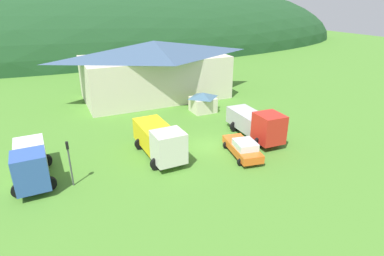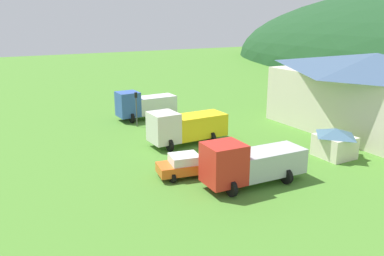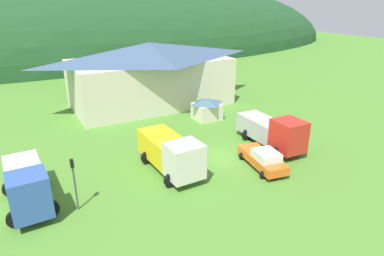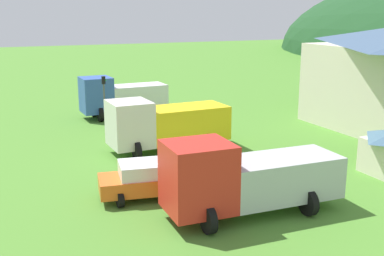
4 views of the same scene
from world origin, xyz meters
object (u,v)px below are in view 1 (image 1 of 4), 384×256
(play_shed_cream, at_px, (203,102))
(traffic_cone_near_pickup, at_px, (240,127))
(box_truck_blue, at_px, (31,163))
(service_pickup_orange, at_px, (243,148))
(flatbed_truck_yellow, at_px, (160,139))
(traffic_light_west, at_px, (69,159))
(crane_truck_red, at_px, (257,124))
(depot_building, at_px, (155,69))

(play_shed_cream, height_order, traffic_cone_near_pickup, play_shed_cream)
(box_truck_blue, height_order, service_pickup_orange, box_truck_blue)
(play_shed_cream, xyz_separation_m, flatbed_truck_yellow, (-9.01, -9.26, 0.41))
(service_pickup_orange, bearing_deg, traffic_light_west, -85.93)
(box_truck_blue, xyz_separation_m, crane_truck_red, (20.54, -0.62, -0.02))
(play_shed_cream, bearing_deg, box_truck_blue, -154.91)
(box_truck_blue, xyz_separation_m, flatbed_truck_yellow, (10.37, -0.18, 0.01))
(traffic_cone_near_pickup, bearing_deg, box_truck_blue, -172.56)
(flatbed_truck_yellow, bearing_deg, depot_building, 160.75)
(play_shed_cream, relative_size, box_truck_blue, 0.45)
(service_pickup_orange, height_order, traffic_cone_near_pickup, service_pickup_orange)
(play_shed_cream, xyz_separation_m, service_pickup_orange, (-2.24, -12.35, -0.44))
(box_truck_blue, relative_size, service_pickup_orange, 1.27)
(depot_building, xyz_separation_m, flatbed_truck_yellow, (-5.73, -17.73, -2.40))
(flatbed_truck_yellow, relative_size, traffic_cone_near_pickup, 15.01)
(depot_building, distance_m, play_shed_cream, 9.51)
(traffic_light_west, bearing_deg, box_truck_blue, 145.42)
(depot_building, xyz_separation_m, box_truck_blue, (-16.10, -17.55, -2.41))
(depot_building, bearing_deg, traffic_light_west, -124.59)
(depot_building, height_order, play_shed_cream, depot_building)
(traffic_light_west, bearing_deg, play_shed_cream, 33.27)
(flatbed_truck_yellow, relative_size, service_pickup_orange, 1.35)
(crane_truck_red, height_order, traffic_cone_near_pickup, crane_truck_red)
(box_truck_blue, bearing_deg, traffic_cone_near_pickup, 95.72)
(play_shed_cream, distance_m, traffic_cone_near_pickup, 6.64)
(depot_building, height_order, service_pickup_orange, depot_building)
(box_truck_blue, distance_m, traffic_light_west, 3.34)
(depot_building, relative_size, service_pickup_orange, 3.90)
(service_pickup_orange, relative_size, traffic_cone_near_pickup, 11.09)
(depot_building, height_order, traffic_cone_near_pickup, depot_building)
(depot_building, distance_m, crane_truck_red, 18.86)
(play_shed_cream, bearing_deg, depot_building, 111.20)
(flatbed_truck_yellow, height_order, traffic_cone_near_pickup, flatbed_truck_yellow)
(crane_truck_red, xyz_separation_m, traffic_light_west, (-17.83, -1.25, 0.63))
(flatbed_truck_yellow, bearing_deg, box_truck_blue, -92.34)
(flatbed_truck_yellow, bearing_deg, traffic_cone_near_pickup, 104.17)
(flatbed_truck_yellow, bearing_deg, play_shed_cream, 134.41)
(play_shed_cream, height_order, service_pickup_orange, play_shed_cream)
(service_pickup_orange, bearing_deg, traffic_cone_near_pickup, 158.36)
(flatbed_truck_yellow, distance_m, crane_truck_red, 10.18)
(play_shed_cream, relative_size, flatbed_truck_yellow, 0.42)
(box_truck_blue, bearing_deg, traffic_light_west, 53.70)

